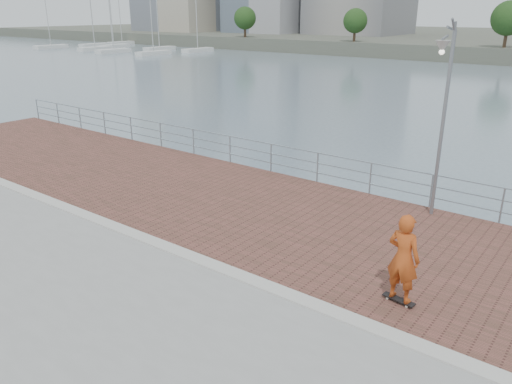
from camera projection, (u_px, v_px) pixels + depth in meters
The scene contains 8 objects.
water at pixel (209, 332), 12.96m from camera, with size 400.00×400.00×0.00m, color slate.
brick_lane at pixel (288, 218), 14.96m from camera, with size 40.00×6.80×0.02m, color brown.
curb at pixel (207, 263), 12.27m from camera, with size 40.00×0.40×0.06m, color #B7B5AD.
guardrail at pixel (343, 169), 17.27m from camera, with size 39.06×0.06×1.13m.
street_lamp at pixel (443, 89), 13.63m from camera, with size 0.40×1.15×5.42m.
skateboard at pixel (399, 300), 10.60m from camera, with size 0.73×0.27×0.08m.
skateboarder at pixel (403, 258), 10.26m from camera, with size 0.71×0.46×1.94m, color #AE4417.
marina at pixel (121, 47), 104.88m from camera, with size 34.06×24.79×11.00m.
Camera 1 is at (7.58, -7.95, 5.88)m, focal length 35.00 mm.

